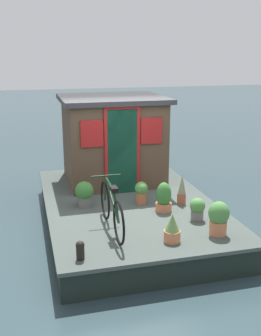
# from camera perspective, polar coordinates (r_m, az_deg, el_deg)

# --- Properties ---
(ground_plane) EXTENTS (60.00, 60.00, 0.00)m
(ground_plane) POSITION_cam_1_polar(r_m,az_deg,el_deg) (8.15, -0.36, -7.74)
(ground_plane) COLOR #2D4247
(houseboat_deck) EXTENTS (4.86, 3.14, 0.50)m
(houseboat_deck) POSITION_cam_1_polar(r_m,az_deg,el_deg) (8.05, -0.36, -6.11)
(houseboat_deck) COLOR #424C47
(houseboat_deck) RESTS_ON ground_plane
(houseboat_cabin) EXTENTS (1.95, 2.19, 1.86)m
(houseboat_cabin) POSITION_cam_1_polar(r_m,az_deg,el_deg) (8.94, -2.48, 4.06)
(houseboat_cabin) COLOR #4C3828
(houseboat_cabin) RESTS_ON houseboat_deck
(bicycle) EXTENTS (1.67, 0.50, 0.80)m
(bicycle) POSITION_cam_1_polar(r_m,az_deg,el_deg) (6.55, -2.66, -5.62)
(bicycle) COLOR black
(bicycle) RESTS_ON houseboat_deck
(potted_plant_rosemary) EXTENTS (0.16, 0.16, 0.56)m
(potted_plant_rosemary) POSITION_cam_1_polar(r_m,az_deg,el_deg) (7.73, 7.14, -3.13)
(potted_plant_rosemary) COLOR #935138
(potted_plant_rosemary) RESTS_ON houseboat_deck
(potted_plant_geranium) EXTENTS (0.29, 0.29, 0.53)m
(potted_plant_geranium) POSITION_cam_1_polar(r_m,az_deg,el_deg) (7.39, 4.64, -4.19)
(potted_plant_geranium) COLOR #C6754C
(potted_plant_geranium) RESTS_ON houseboat_deck
(potted_plant_sage) EXTENTS (0.24, 0.24, 0.43)m
(potted_plant_sage) POSITION_cam_1_polar(r_m,az_deg,el_deg) (7.70, 1.51, -3.32)
(potted_plant_sage) COLOR #B2603D
(potted_plant_sage) RESTS_ON houseboat_deck
(potted_plant_succulent) EXTENTS (0.25, 0.25, 0.44)m
(potted_plant_succulent) POSITION_cam_1_polar(r_m,az_deg,el_deg) (6.25, 5.83, -8.38)
(potted_plant_succulent) COLOR #C6754C
(potted_plant_succulent) RESTS_ON houseboat_deck
(potted_plant_lavender) EXTENTS (0.33, 0.33, 0.54)m
(potted_plant_lavender) POSITION_cam_1_polar(r_m,az_deg,el_deg) (6.57, 12.16, -6.72)
(potted_plant_lavender) COLOR #C6754C
(potted_plant_lavender) RESTS_ON houseboat_deck
(potted_plant_mint) EXTENTS (0.26, 0.26, 0.39)m
(potted_plant_mint) POSITION_cam_1_polar(r_m,az_deg,el_deg) (7.08, 9.29, -5.56)
(potted_plant_mint) COLOR slate
(potted_plant_mint) RESTS_ON houseboat_deck
(potted_plant_basil) EXTENTS (0.34, 0.34, 0.48)m
(potted_plant_basil) POSITION_cam_1_polar(r_m,az_deg,el_deg) (7.61, -6.44, -3.43)
(potted_plant_basil) COLOR slate
(potted_plant_basil) RESTS_ON houseboat_deck
(mooring_bollard) EXTENTS (0.12, 0.12, 0.27)m
(mooring_bollard) POSITION_cam_1_polar(r_m,az_deg,el_deg) (5.80, -7.01, -11.19)
(mooring_bollard) COLOR black
(mooring_bollard) RESTS_ON houseboat_deck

